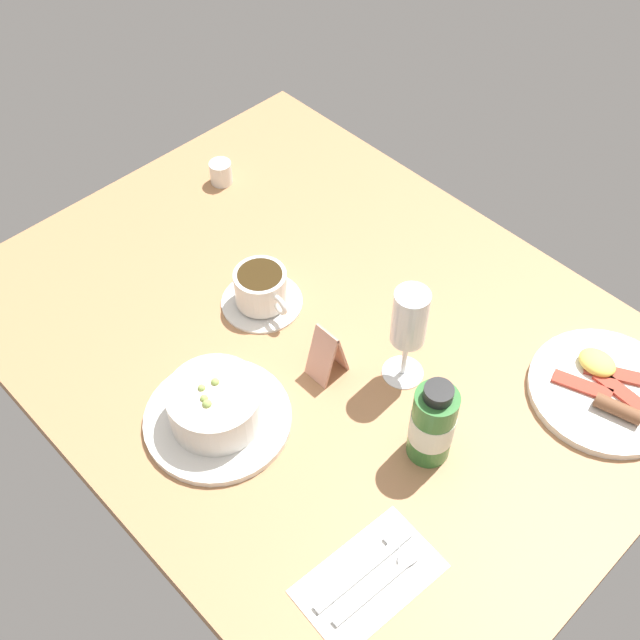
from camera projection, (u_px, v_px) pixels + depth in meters
The scene contains 9 objects.
ground_plane at pixel (318, 341), 130.58cm from camera, with size 110.00×84.00×3.00cm, color #A8754C.
porridge_bowl at pixel (216, 408), 116.01cm from camera, with size 22.03×22.03×8.36cm.
cutlery_setting at pixel (372, 576), 103.15cm from camera, with size 12.57×19.56×0.90cm.
coffee_cup at pixel (261, 290), 131.38cm from camera, with size 14.00×13.67×6.99cm.
creamer_jug at pixel (221, 173), 152.30cm from camera, with size 4.84×4.60×5.07cm.
wine_glass at pixel (409, 322), 115.08cm from camera, with size 6.51×6.51×18.27cm.
sauce_bottle_green at pixel (432, 424), 110.32cm from camera, with size 6.37×6.37×15.20cm.
breakfast_plate at pixel (605, 389), 121.39cm from camera, with size 23.45×23.45×3.70cm.
menu_card at pixel (327, 352), 121.20cm from camera, with size 4.57×5.47×9.60cm.
Camera 1 is at (58.98, -56.34, 100.53)cm, focal length 44.71 mm.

